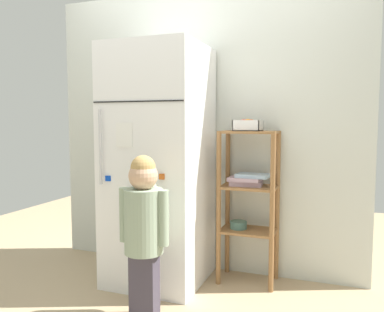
{
  "coord_description": "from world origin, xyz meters",
  "views": [
    {
      "loc": [
        1.03,
        -2.63,
        1.21
      ],
      "look_at": [
        0.05,
        0.02,
        0.96
      ],
      "focal_mm": 36.59,
      "sensor_mm": 36.0,
      "label": 1
    }
  ],
  "objects": [
    {
      "name": "refrigerator",
      "position": [
        -0.22,
        0.02,
        0.88
      ],
      "size": [
        0.68,
        0.71,
        1.76
      ],
      "color": "white",
      "rests_on": "ground"
    },
    {
      "name": "fruit_bin",
      "position": [
        0.42,
        0.22,
        1.18
      ],
      "size": [
        0.2,
        0.18,
        0.09
      ],
      "color": "white",
      "rests_on": "pantry_shelf_unit"
    },
    {
      "name": "kitchen_wall_back",
      "position": [
        0.0,
        0.39,
        1.13
      ],
      "size": [
        2.6,
        0.03,
        2.26
      ],
      "primitive_type": "cube",
      "color": "silver",
      "rests_on": "ground"
    },
    {
      "name": "ground_plane",
      "position": [
        0.0,
        0.0,
        0.0
      ],
      "size": [
        6.0,
        6.0,
        0.0
      ],
      "primitive_type": "plane",
      "color": "tan"
    },
    {
      "name": "pantry_shelf_unit",
      "position": [
        0.42,
        0.21,
        0.67
      ],
      "size": [
        0.43,
        0.29,
        1.14
      ],
      "color": "olive",
      "rests_on": "ground"
    },
    {
      "name": "child_standing",
      "position": [
        -0.05,
        -0.56,
        0.61
      ],
      "size": [
        0.33,
        0.24,
        1.01
      ],
      "color": "#3E3845",
      "rests_on": "ground"
    }
  ]
}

